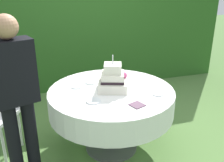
{
  "coord_description": "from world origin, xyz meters",
  "views": [
    {
      "loc": [
        -0.75,
        -2.39,
        1.83
      ],
      "look_at": [
        0.01,
        -0.0,
        0.84
      ],
      "focal_mm": 40.62,
      "sensor_mm": 36.0,
      "label": 1
    }
  ],
  "objects_px": {
    "cake_table": "(111,101)",
    "standing_person": "(16,94)",
    "serving_plate_near": "(77,86)",
    "serving_plate_far": "(91,82)",
    "serving_plate_right": "(93,101)",
    "serving_plate_left": "(157,94)",
    "wedding_cake": "(113,80)",
    "napkin_stack": "(137,105)"
  },
  "relations": [
    {
      "from": "serving_plate_near",
      "to": "serving_plate_right",
      "type": "bearing_deg",
      "value": -77.88
    },
    {
      "from": "wedding_cake",
      "to": "napkin_stack",
      "type": "relative_size",
      "value": 3.2
    },
    {
      "from": "serving_plate_left",
      "to": "standing_person",
      "type": "bearing_deg",
      "value": -179.81
    },
    {
      "from": "serving_plate_left",
      "to": "serving_plate_right",
      "type": "height_order",
      "value": "same"
    },
    {
      "from": "serving_plate_left",
      "to": "napkin_stack",
      "type": "relative_size",
      "value": 1.07
    },
    {
      "from": "serving_plate_near",
      "to": "napkin_stack",
      "type": "xyz_separation_m",
      "value": [
        0.46,
        -0.61,
        -0.0
      ]
    },
    {
      "from": "wedding_cake",
      "to": "standing_person",
      "type": "bearing_deg",
      "value": -164.78
    },
    {
      "from": "serving_plate_left",
      "to": "napkin_stack",
      "type": "distance_m",
      "value": 0.35
    },
    {
      "from": "cake_table",
      "to": "serving_plate_left",
      "type": "height_order",
      "value": "serving_plate_left"
    },
    {
      "from": "cake_table",
      "to": "serving_plate_right",
      "type": "height_order",
      "value": "serving_plate_right"
    },
    {
      "from": "serving_plate_far",
      "to": "serving_plate_left",
      "type": "height_order",
      "value": "same"
    },
    {
      "from": "cake_table",
      "to": "standing_person",
      "type": "distance_m",
      "value": 1.03
    },
    {
      "from": "cake_table",
      "to": "standing_person",
      "type": "xyz_separation_m",
      "value": [
        -0.94,
        -0.26,
        0.32
      ]
    },
    {
      "from": "wedding_cake",
      "to": "standing_person",
      "type": "xyz_separation_m",
      "value": [
        -0.96,
        -0.26,
        0.08
      ]
    },
    {
      "from": "serving_plate_far",
      "to": "serving_plate_right",
      "type": "xyz_separation_m",
      "value": [
        -0.09,
        -0.48,
        0.0
      ]
    },
    {
      "from": "serving_plate_far",
      "to": "cake_table",
      "type": "bearing_deg",
      "value": -57.69
    },
    {
      "from": "standing_person",
      "to": "serving_plate_left",
      "type": "bearing_deg",
      "value": 0.19
    },
    {
      "from": "serving_plate_far",
      "to": "napkin_stack",
      "type": "bearing_deg",
      "value": -67.5
    },
    {
      "from": "cake_table",
      "to": "standing_person",
      "type": "bearing_deg",
      "value": -164.47
    },
    {
      "from": "serving_plate_near",
      "to": "serving_plate_left",
      "type": "xyz_separation_m",
      "value": [
        0.76,
        -0.44,
        0.0
      ]
    },
    {
      "from": "cake_table",
      "to": "serving_plate_near",
      "type": "distance_m",
      "value": 0.41
    },
    {
      "from": "standing_person",
      "to": "serving_plate_far",
      "type": "bearing_deg",
      "value": 33.78
    },
    {
      "from": "serving_plate_right",
      "to": "napkin_stack",
      "type": "height_order",
      "value": "serving_plate_right"
    },
    {
      "from": "serving_plate_far",
      "to": "serving_plate_right",
      "type": "height_order",
      "value": "same"
    },
    {
      "from": "cake_table",
      "to": "wedding_cake",
      "type": "xyz_separation_m",
      "value": [
        0.02,
        -0.0,
        0.25
      ]
    },
    {
      "from": "serving_plate_far",
      "to": "standing_person",
      "type": "distance_m",
      "value": 0.95
    },
    {
      "from": "serving_plate_far",
      "to": "serving_plate_left",
      "type": "distance_m",
      "value": 0.78
    },
    {
      "from": "serving_plate_left",
      "to": "cake_table",
      "type": "bearing_deg",
      "value": 148.6
    },
    {
      "from": "wedding_cake",
      "to": "napkin_stack",
      "type": "bearing_deg",
      "value": -76.77
    },
    {
      "from": "serving_plate_right",
      "to": "serving_plate_far",
      "type": "bearing_deg",
      "value": 79.51
    },
    {
      "from": "wedding_cake",
      "to": "serving_plate_right",
      "type": "distance_m",
      "value": 0.37
    },
    {
      "from": "serving_plate_right",
      "to": "serving_plate_left",
      "type": "bearing_deg",
      "value": -2.81
    },
    {
      "from": "serving_plate_left",
      "to": "serving_plate_near",
      "type": "bearing_deg",
      "value": 149.8
    },
    {
      "from": "cake_table",
      "to": "serving_plate_left",
      "type": "bearing_deg",
      "value": -31.4
    },
    {
      "from": "serving_plate_right",
      "to": "serving_plate_near",
      "type": "bearing_deg",
      "value": 102.12
    },
    {
      "from": "serving_plate_far",
      "to": "serving_plate_left",
      "type": "bearing_deg",
      "value": -41.41
    },
    {
      "from": "serving_plate_far",
      "to": "napkin_stack",
      "type": "height_order",
      "value": "serving_plate_far"
    },
    {
      "from": "serving_plate_near",
      "to": "napkin_stack",
      "type": "bearing_deg",
      "value": -53.09
    },
    {
      "from": "wedding_cake",
      "to": "standing_person",
      "type": "distance_m",
      "value": 1.0
    },
    {
      "from": "serving_plate_far",
      "to": "serving_plate_near",
      "type": "bearing_deg",
      "value": -157.91
    },
    {
      "from": "serving_plate_near",
      "to": "standing_person",
      "type": "distance_m",
      "value": 0.77
    },
    {
      "from": "cake_table",
      "to": "standing_person",
      "type": "height_order",
      "value": "standing_person"
    }
  ]
}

